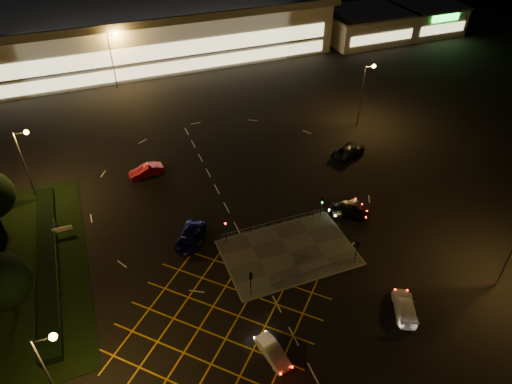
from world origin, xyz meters
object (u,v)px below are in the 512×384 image
object	(u,v)px
signal_sw	(251,279)
car_approach_white	(405,307)
signal_nw	(225,228)
signal_se	(357,248)
car_circ_red	(146,171)
car_east_grey	(348,151)
car_queue_white	(273,352)
car_left_blue	(190,237)
car_right_silver	(346,207)
car_far_dkgrey	(349,211)
signal_ne	(322,203)

from	to	relation	value
signal_sw	car_approach_white	size ratio (longest dim) A/B	0.65
signal_sw	signal_nw	size ratio (longest dim) A/B	1.00
signal_se	car_circ_red	xyz separation A→B (m)	(-18.01, 24.46, -1.60)
signal_nw	car_east_grey	size ratio (longest dim) A/B	0.55
signal_nw	car_queue_white	distance (m)	15.29
car_left_blue	car_east_grey	bearing A→B (deg)	53.21
car_east_grey	car_right_silver	bearing A→B (deg)	123.82
signal_nw	signal_sw	bearing A→B (deg)	-90.00
car_far_dkgrey	car_right_silver	xyz separation A→B (m)	(0.00, 0.79, 0.04)
signal_se	car_right_silver	distance (m)	8.89
signal_nw	car_approach_white	bearing A→B (deg)	-49.19
signal_ne	car_far_dkgrey	bearing A→B (deg)	-12.42
car_far_dkgrey	car_right_silver	bearing A→B (deg)	37.62
car_right_silver	signal_se	bearing A→B (deg)	146.85
signal_nw	car_far_dkgrey	bearing A→B (deg)	-2.85
signal_nw	car_right_silver	xyz separation A→B (m)	(15.50, 0.02, -1.62)
signal_ne	car_east_grey	bearing A→B (deg)	46.89
signal_nw	car_queue_white	xyz separation A→B (m)	(-0.62, -15.19, -1.70)
signal_se	car_circ_red	distance (m)	30.42
car_right_silver	car_circ_red	world-z (taller)	car_circ_red
car_far_dkgrey	car_approach_white	world-z (taller)	car_far_dkgrey
car_far_dkgrey	car_circ_red	distance (m)	27.57
car_left_blue	car_right_silver	xyz separation A→B (m)	(19.21, -1.70, 0.01)
car_left_blue	car_queue_white	bearing A→B (deg)	-45.96
car_circ_red	car_approach_white	size ratio (longest dim) A/B	0.96
car_far_dkgrey	signal_sw	bearing A→B (deg)	152.58
signal_ne	car_east_grey	xyz separation A→B (m)	(10.24, 10.93, -1.57)
car_left_blue	car_approach_white	size ratio (longest dim) A/B	1.10
signal_nw	car_approach_white	world-z (taller)	signal_nw
car_approach_white	car_east_grey	bearing A→B (deg)	-82.91
car_left_blue	car_circ_red	distance (m)	14.93
car_circ_red	car_east_grey	xyz separation A→B (m)	(28.24, -5.54, 0.03)
signal_sw	car_far_dkgrey	xyz separation A→B (m)	(15.50, 7.22, -1.66)
car_queue_white	car_circ_red	xyz separation A→B (m)	(-5.39, 31.66, 0.10)
car_queue_white	car_far_dkgrey	size ratio (longest dim) A/B	0.83
car_queue_white	car_far_dkgrey	distance (m)	21.63
signal_se	car_circ_red	world-z (taller)	signal_se
signal_se	car_approach_white	xyz separation A→B (m)	(1.20, -7.31, -1.67)
car_far_dkgrey	car_circ_red	xyz separation A→B (m)	(-21.51, 17.25, 0.06)
car_left_blue	car_approach_white	world-z (taller)	car_left_blue
signal_sw	signal_se	world-z (taller)	same
car_circ_red	car_east_grey	world-z (taller)	car_east_grey
signal_sw	car_circ_red	world-z (taller)	signal_sw
signal_nw	car_approach_white	size ratio (longest dim) A/B	0.65
signal_ne	car_right_silver	bearing A→B (deg)	0.35
car_left_blue	car_circ_red	bearing A→B (deg)	132.50
car_right_silver	car_east_grey	distance (m)	12.82
car_left_blue	car_approach_white	xyz separation A→B (m)	(16.92, -17.02, -0.04)
car_circ_red	car_east_grey	size ratio (longest dim) A/B	0.81
car_left_blue	signal_nw	bearing A→B (deg)	8.77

